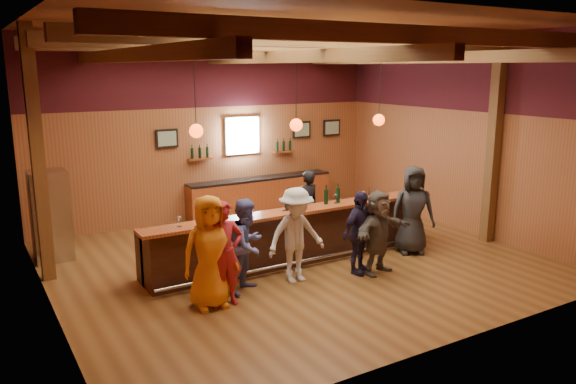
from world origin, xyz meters
name	(u,v)px	position (x,y,z in m)	size (l,w,h in m)	color
room	(295,97)	(0.00, 0.06, 3.21)	(9.04, 9.00, 4.52)	brown
bar_counter	(293,234)	(0.02, 0.15, 0.52)	(6.30, 1.07, 1.11)	black
back_bar_cabinet	(261,195)	(1.20, 3.72, 0.48)	(4.00, 0.52, 0.95)	brown
window	(242,136)	(0.80, 3.95, 2.05)	(0.95, 0.09, 0.95)	silver
framed_pictures	(272,132)	(1.67, 3.94, 2.10)	(5.35, 0.05, 0.45)	black
wine_shelves	(244,152)	(0.80, 3.88, 1.62)	(3.00, 0.18, 0.30)	brown
pendant_lights	(296,125)	(0.00, 0.00, 2.71)	(4.24, 0.24, 1.37)	black
stainless_fridge	(50,216)	(-4.10, 2.60, 0.90)	(0.70, 0.70, 1.80)	silver
customer_orange	(210,252)	(-2.29, -1.13, 0.91)	(0.89, 0.58, 1.83)	orange
customer_redvest	(224,254)	(-2.07, -1.19, 0.86)	(0.63, 0.41, 1.73)	maroon
customer_denim	(247,245)	(-1.48, -0.83, 0.81)	(0.79, 0.61, 1.62)	#505BA0
customer_white	(296,235)	(-0.55, -0.91, 0.86)	(1.11, 0.64, 1.72)	beige
customer_navy	(359,233)	(0.67, -1.15, 0.78)	(0.91, 0.38, 1.56)	#201A35
customer_brown	(378,232)	(0.98, -1.32, 0.79)	(1.46, 0.47, 1.58)	#534B42
customer_dark	(413,210)	(2.34, -0.76, 0.91)	(0.89, 0.58, 1.82)	#232426
bartender	(307,206)	(0.88, 0.97, 0.80)	(0.58, 0.38, 1.60)	black
ice_bucket	(299,203)	(-0.03, -0.18, 1.23)	(0.22, 0.22, 0.24)	brown
bottle_a	(326,197)	(0.64, -0.10, 1.26)	(0.08, 0.08, 0.39)	black
bottle_b	(338,195)	(0.91, -0.13, 1.26)	(0.08, 0.08, 0.39)	black
glass_a	(179,219)	(-2.42, -0.16, 1.24)	(0.08, 0.08, 0.18)	silver
glass_b	(207,217)	(-1.94, -0.23, 1.23)	(0.07, 0.07, 0.16)	silver
glass_c	(220,214)	(-1.69, -0.20, 1.24)	(0.08, 0.08, 0.18)	silver
glass_d	(253,211)	(-1.09, -0.30, 1.23)	(0.08, 0.08, 0.17)	silver
glass_e	(284,204)	(-0.35, -0.13, 1.24)	(0.08, 0.08, 0.18)	silver
glass_f	(336,196)	(0.85, -0.14, 1.25)	(0.09, 0.09, 0.19)	silver
glass_g	(363,193)	(1.50, -0.19, 1.24)	(0.08, 0.08, 0.19)	silver
glass_h	(378,191)	(1.94, -0.12, 1.23)	(0.08, 0.08, 0.17)	silver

